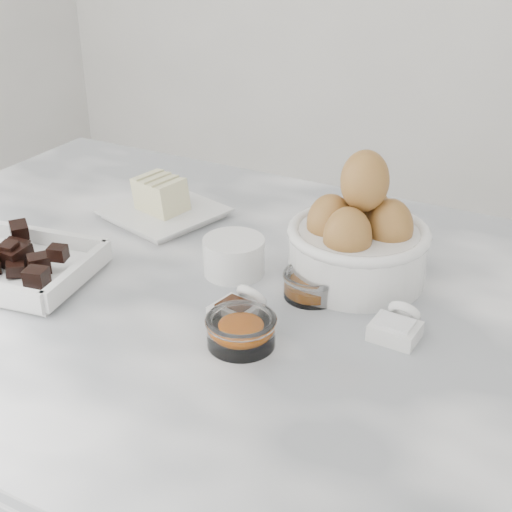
{
  "coord_description": "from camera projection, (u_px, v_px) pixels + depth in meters",
  "views": [
    {
      "loc": [
        0.41,
        -0.7,
        1.41
      ],
      "look_at": [
        0.02,
        0.03,
        0.98
      ],
      "focal_mm": 50.0,
      "sensor_mm": 36.0,
      "label": 1
    }
  ],
  "objects": [
    {
      "name": "vanilla_spoon",
      "position": [
        240.0,
        309.0,
        0.87
      ],
      "size": [
        0.06,
        0.08,
        0.04
      ],
      "color": "white",
      "rests_on": "marble_slab"
    },
    {
      "name": "egg_bowl",
      "position": [
        358.0,
        239.0,
        0.94
      ],
      "size": [
        0.19,
        0.19,
        0.18
      ],
      "color": "white",
      "rests_on": "marble_slab"
    },
    {
      "name": "butter_plate",
      "position": [
        162.0,
        204.0,
        1.13
      ],
      "size": [
        0.2,
        0.2,
        0.06
      ],
      "color": "white",
      "rests_on": "marble_slab"
    },
    {
      "name": "sugar_ramekin",
      "position": [
        234.0,
        255.0,
        0.96
      ],
      "size": [
        0.08,
        0.08,
        0.05
      ],
      "color": "white",
      "rests_on": "marble_slab"
    },
    {
      "name": "zest_bowl",
      "position": [
        241.0,
        330.0,
        0.82
      ],
      "size": [
        0.08,
        0.08,
        0.04
      ],
      "color": "white",
      "rests_on": "marble_slab"
    },
    {
      "name": "chocolate_dish",
      "position": [
        11.0,
        260.0,
        0.96
      ],
      "size": [
        0.24,
        0.2,
        0.06
      ],
      "color": "white",
      "rests_on": "marble_slab"
    },
    {
      "name": "honey_bowl",
      "position": [
        312.0,
        284.0,
        0.91
      ],
      "size": [
        0.08,
        0.08,
        0.03
      ],
      "color": "white",
      "rests_on": "marble_slab"
    },
    {
      "name": "marble_slab",
      "position": [
        232.0,
        302.0,
        0.95
      ],
      "size": [
        1.2,
        0.8,
        0.04
      ],
      "primitive_type": "cube",
      "color": "white",
      "rests_on": "cabinet"
    },
    {
      "name": "salt_spoon",
      "position": [
        397.0,
        326.0,
        0.83
      ],
      "size": [
        0.06,
        0.07,
        0.04
      ],
      "color": "white",
      "rests_on": "marble_slab"
    }
  ]
}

